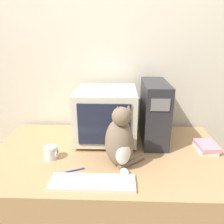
{
  "coord_description": "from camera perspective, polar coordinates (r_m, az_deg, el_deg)",
  "views": [
    {
      "loc": [
        0.08,
        -0.89,
        1.49
      ],
      "look_at": [
        0.03,
        0.52,
        1.0
      ],
      "focal_mm": 35.0,
      "sensor_mm": 36.0,
      "label": 1
    }
  ],
  "objects": [
    {
      "name": "wall_back",
      "position": [
        1.95,
        -0.19,
        12.05
      ],
      "size": [
        7.0,
        0.05,
        2.5
      ],
      "color": "beige",
      "rests_on": "ground_plane"
    },
    {
      "name": "desk",
      "position": [
        1.79,
        -0.91,
        -20.28
      ],
      "size": [
        1.67,
        0.98,
        0.71
      ],
      "color": "tan",
      "rests_on": "ground_plane"
    },
    {
      "name": "crt_monitor",
      "position": [
        1.7,
        -1.52,
        -0.55
      ],
      "size": [
        0.45,
        0.47,
        0.41
      ],
      "color": "beige",
      "rests_on": "desk"
    },
    {
      "name": "computer_tower",
      "position": [
        1.72,
        10.94,
        0.05
      ],
      "size": [
        0.18,
        0.46,
        0.46
      ],
      "color": "#28282D",
      "rests_on": "desk"
    },
    {
      "name": "keyboard",
      "position": [
        1.29,
        -5.08,
        -17.8
      ],
      "size": [
        0.48,
        0.15,
        0.02
      ],
      "color": "silver",
      "rests_on": "desk"
    },
    {
      "name": "cat",
      "position": [
        1.36,
        2.09,
        -7.57
      ],
      "size": [
        0.29,
        0.28,
        0.41
      ],
      "rotation": [
        0.0,
        0.0,
        0.3
      ],
      "color": "#7A6651",
      "rests_on": "desk"
    },
    {
      "name": "book_stack",
      "position": [
        1.74,
        23.37,
        -8.39
      ],
      "size": [
        0.15,
        0.19,
        0.05
      ],
      "color": "beige",
      "rests_on": "desk"
    },
    {
      "name": "pen",
      "position": [
        1.41,
        -10.2,
        -14.86
      ],
      "size": [
        0.14,
        0.07,
        0.01
      ],
      "color": "navy",
      "rests_on": "desk"
    },
    {
      "name": "mug",
      "position": [
        1.55,
        -15.65,
        -10.19
      ],
      "size": [
        0.09,
        0.09,
        0.09
      ],
      "color": "white",
      "rests_on": "desk"
    }
  ]
}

